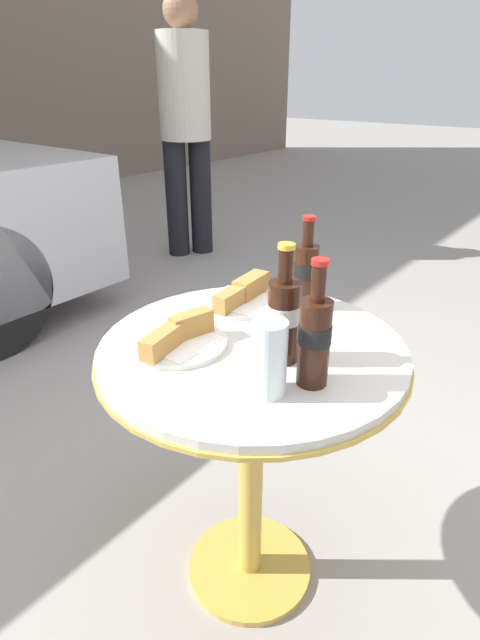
% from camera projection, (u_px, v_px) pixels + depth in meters
% --- Properties ---
extents(ground_plane, '(30.00, 30.00, 0.00)m').
position_uv_depth(ground_plane, '(249.00, 568.00, 1.45)').
color(ground_plane, gray).
extents(bistro_table, '(0.70, 0.70, 0.74)m').
position_uv_depth(bistro_table, '(251.00, 401.00, 1.19)').
color(bistro_table, gold).
rests_on(bistro_table, ground_plane).
extents(cola_bottle_left, '(0.06, 0.06, 0.24)m').
position_uv_depth(cola_bottle_left, '(306.00, 272.00, 1.27)').
color(cola_bottle_left, '#33190F').
rests_on(cola_bottle_left, bistro_table).
extents(cola_bottle_right, '(0.07, 0.07, 0.25)m').
position_uv_depth(cola_bottle_right, '(284.00, 317.00, 1.02)').
color(cola_bottle_right, '#33190F').
rests_on(cola_bottle_right, bistro_table).
extents(cola_bottle_center, '(0.06, 0.06, 0.25)m').
position_uv_depth(cola_bottle_center, '(315.00, 337.00, 0.94)').
color(cola_bottle_center, '#33190F').
rests_on(cola_bottle_center, bistro_table).
extents(drinking_glass, '(0.07, 0.07, 0.15)m').
position_uv_depth(drinking_glass, '(268.00, 362.00, 0.92)').
color(drinking_glass, black).
rests_on(drinking_glass, bistro_table).
extents(lunch_plate_near, '(0.23, 0.22, 0.07)m').
position_uv_depth(lunch_plate_near, '(178.00, 338.00, 1.10)').
color(lunch_plate_near, white).
rests_on(lunch_plate_near, bistro_table).
extents(lunch_plate_far, '(0.21, 0.20, 0.06)m').
position_uv_depth(lunch_plate_far, '(241.00, 297.00, 1.31)').
color(lunch_plate_far, white).
rests_on(lunch_plate_far, bistro_table).
extents(pedestrian, '(0.37, 0.37, 1.81)m').
position_uv_depth(pedestrian, '(185.00, 117.00, 3.62)').
color(pedestrian, black).
rests_on(pedestrian, ground_plane).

